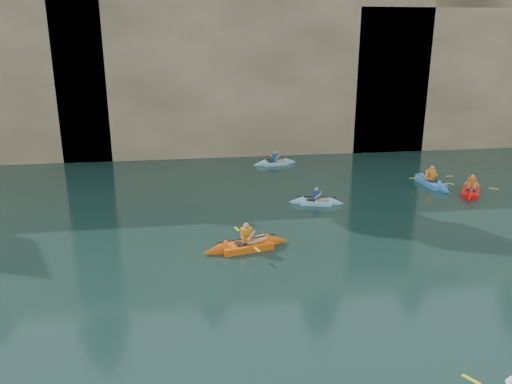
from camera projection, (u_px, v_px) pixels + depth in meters
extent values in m
plane|color=black|center=(293.00, 349.00, 12.65)|extent=(160.00, 160.00, 0.00)
cube|color=tan|center=(211.00, 58.00, 39.21)|extent=(70.00, 16.00, 12.00)
cube|color=tan|center=(249.00, 67.00, 32.59)|extent=(24.00, 2.40, 11.40)
cube|color=black|center=(159.00, 134.00, 32.34)|extent=(3.50, 1.00, 3.20)
cube|color=black|center=(366.00, 119.00, 34.14)|extent=(5.00, 1.00, 4.50)
cube|color=yellow|center=(471.00, 380.00, 10.90)|extent=(0.28, 0.40, 0.02)
cube|color=#F4590F|center=(246.00, 246.00, 18.60)|extent=(2.74, 1.40, 0.29)
cone|color=#F4590F|center=(277.00, 241.00, 19.04)|extent=(1.08, 0.98, 0.78)
cone|color=#F4590F|center=(215.00, 251.00, 18.16)|extent=(1.08, 0.98, 0.78)
cube|color=black|center=(243.00, 243.00, 18.51)|extent=(0.65, 0.60, 0.04)
cube|color=orange|center=(246.00, 235.00, 18.48)|extent=(0.40, 0.31, 0.52)
sphere|color=tan|center=(246.00, 226.00, 18.37)|extent=(0.22, 0.22, 0.22)
cylinder|color=black|center=(246.00, 239.00, 18.52)|extent=(2.26, 0.57, 0.04)
cube|color=yellow|center=(237.00, 229.00, 19.46)|extent=(0.17, 0.43, 0.02)
cube|color=yellow|center=(257.00, 249.00, 17.58)|extent=(0.17, 0.43, 0.02)
cube|color=#8CBEEB|center=(316.00, 202.00, 23.65)|extent=(2.12, 1.13, 0.23)
cone|color=#8CBEEB|center=(336.00, 203.00, 23.56)|extent=(0.85, 0.78, 0.63)
cone|color=#8CBEEB|center=(296.00, 201.00, 23.74)|extent=(0.85, 0.78, 0.63)
cube|color=black|center=(313.00, 200.00, 23.64)|extent=(0.63, 0.52, 0.04)
cube|color=navy|center=(316.00, 195.00, 23.55)|extent=(0.32, 0.25, 0.42)
sphere|color=tan|center=(316.00, 189.00, 23.46)|extent=(0.18, 0.18, 0.18)
cylinder|color=black|center=(316.00, 197.00, 23.57)|extent=(1.80, 0.49, 0.04)
cube|color=yellow|center=(316.00, 192.00, 24.36)|extent=(0.18, 0.43, 0.02)
cube|color=yellow|center=(316.00, 202.00, 22.79)|extent=(0.18, 0.43, 0.02)
cube|color=red|center=(471.00, 191.00, 25.19)|extent=(2.13, 2.62, 0.28)
cone|color=red|center=(472.00, 185.00, 26.25)|extent=(1.15, 1.19, 0.76)
cone|color=red|center=(469.00, 198.00, 24.12)|extent=(1.15, 1.19, 0.76)
cube|color=black|center=(471.00, 190.00, 25.03)|extent=(0.70, 0.72, 0.04)
cube|color=#DC5712|center=(472.00, 184.00, 25.07)|extent=(0.38, 0.41, 0.51)
sphere|color=tan|center=(473.00, 177.00, 24.96)|extent=(0.21, 0.21, 0.21)
cylinder|color=black|center=(471.00, 186.00, 25.10)|extent=(1.29, 1.87, 0.04)
cube|color=yellow|center=(450.00, 184.00, 25.53)|extent=(0.39, 0.30, 0.02)
cube|color=yellow|center=(494.00, 189.00, 24.68)|extent=(0.39, 0.30, 0.02)
cube|color=#84BFDD|center=(275.00, 163.00, 31.00)|extent=(2.26, 0.98, 0.24)
cone|color=#84BFDD|center=(291.00, 162.00, 31.28)|extent=(0.85, 0.75, 0.65)
cone|color=#84BFDD|center=(259.00, 164.00, 30.72)|extent=(0.85, 0.75, 0.65)
cube|color=black|center=(273.00, 162.00, 30.94)|extent=(0.60, 0.48, 0.04)
cube|color=navy|center=(275.00, 157.00, 30.90)|extent=(0.32, 0.23, 0.44)
sphere|color=tan|center=(275.00, 153.00, 30.81)|extent=(0.18, 0.18, 0.18)
cylinder|color=black|center=(275.00, 159.00, 30.93)|extent=(1.91, 0.30, 0.04)
cube|color=yellow|center=(271.00, 156.00, 31.72)|extent=(0.14, 0.43, 0.02)
cube|color=yellow|center=(280.00, 162.00, 30.14)|extent=(0.14, 0.43, 0.02)
cube|color=#448AE8|center=(431.00, 182.00, 26.76)|extent=(0.93, 2.86, 0.29)
cone|color=#448AE8|center=(419.00, 176.00, 28.01)|extent=(0.82, 1.03, 0.79)
cone|color=#448AE8|center=(444.00, 189.00, 25.51)|extent=(0.82, 1.03, 0.79)
cube|color=black|center=(432.00, 181.00, 26.58)|extent=(0.51, 0.57, 0.04)
cube|color=orange|center=(432.00, 175.00, 26.63)|extent=(0.24, 0.37, 0.53)
sphere|color=tan|center=(432.00, 168.00, 26.52)|extent=(0.22, 0.22, 0.22)
cylinder|color=black|center=(431.00, 177.00, 26.67)|extent=(0.12, 2.33, 0.04)
cube|color=yellow|center=(413.00, 178.00, 26.48)|extent=(0.42, 0.10, 0.02)
cube|color=yellow|center=(450.00, 176.00, 26.86)|extent=(0.42, 0.10, 0.02)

